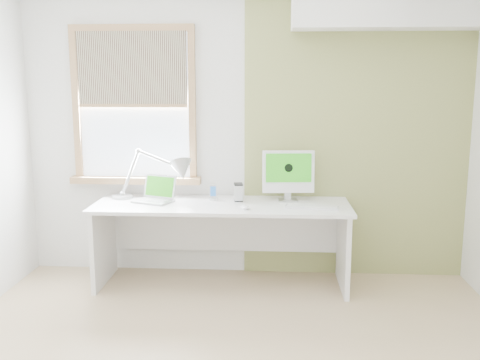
# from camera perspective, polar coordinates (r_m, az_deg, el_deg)

# --- Properties ---
(room) EXTENTS (4.04, 3.54, 2.64)m
(room) POSITION_cam_1_polar(r_m,az_deg,el_deg) (3.12, -1.15, 1.94)
(room) COLOR tan
(room) RESTS_ON ground
(accent_wall) EXTENTS (2.00, 0.02, 2.60)m
(accent_wall) POSITION_cam_1_polar(r_m,az_deg,el_deg) (4.90, 12.30, 4.79)
(accent_wall) COLOR #848F50
(accent_wall) RESTS_ON room
(soffit) EXTENTS (1.60, 0.40, 0.42)m
(soffit) POSITION_cam_1_polar(r_m,az_deg,el_deg) (4.79, 15.64, 17.74)
(soffit) COLOR white
(soffit) RESTS_ON room
(window) EXTENTS (1.20, 0.14, 1.42)m
(window) POSITION_cam_1_polar(r_m,az_deg,el_deg) (4.95, -11.26, 7.73)
(window) COLOR #916C48
(window) RESTS_ON room
(desk) EXTENTS (2.20, 0.70, 0.73)m
(desk) POSITION_cam_1_polar(r_m,az_deg,el_deg) (4.70, -1.90, -4.69)
(desk) COLOR white
(desk) RESTS_ON room
(desk_lamp) EXTENTS (0.79, 0.32, 0.45)m
(desk_lamp) POSITION_cam_1_polar(r_m,az_deg,el_deg) (4.76, -7.44, 0.73)
(desk_lamp) COLOR #B4B7B9
(desk_lamp) RESTS_ON desk
(laptop) EXTENTS (0.39, 0.36, 0.22)m
(laptop) POSITION_cam_1_polar(r_m,az_deg,el_deg) (4.74, -8.96, -1.57)
(laptop) COLOR #B4B7B9
(laptop) RESTS_ON desk
(phone_dock) EXTENTS (0.09, 0.09, 0.14)m
(phone_dock) POSITION_cam_1_polar(r_m,az_deg,el_deg) (4.73, -2.88, -1.68)
(phone_dock) COLOR #B4B7B9
(phone_dock) RESTS_ON desk
(external_drive) EXTENTS (0.09, 0.13, 0.15)m
(external_drive) POSITION_cam_1_polar(r_m,az_deg,el_deg) (4.69, -0.18, -1.30)
(external_drive) COLOR #B4B7B9
(external_drive) RESTS_ON desk
(imac) EXTENTS (0.46, 0.16, 0.44)m
(imac) POSITION_cam_1_polar(r_m,az_deg,el_deg) (4.68, 5.17, 0.78)
(imac) COLOR #B4B7B9
(imac) RESTS_ON desk
(keyboard) EXTENTS (0.46, 0.19, 0.02)m
(keyboard) POSITION_cam_1_polar(r_m,az_deg,el_deg) (4.46, 7.68, -2.89)
(keyboard) COLOR white
(keyboard) RESTS_ON desk
(mouse) EXTENTS (0.09, 0.12, 0.03)m
(mouse) POSITION_cam_1_polar(r_m,az_deg,el_deg) (4.39, 0.58, -2.94)
(mouse) COLOR white
(mouse) RESTS_ON desk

